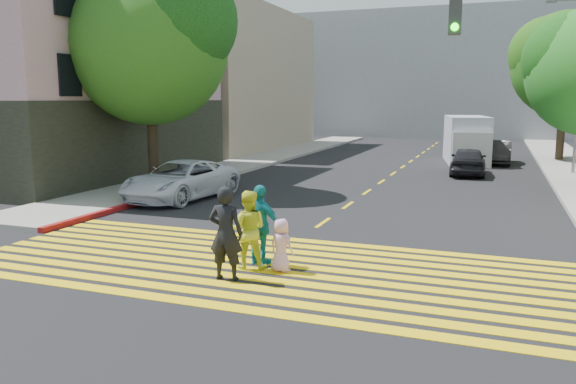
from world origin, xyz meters
The scene contains 19 objects.
ground centered at (0.00, 0.00, 0.00)m, with size 120.00×120.00×0.00m, color black.
sidewalk_left centered at (-8.50, 22.00, 0.07)m, with size 3.00×40.00×0.15m, color gray.
curb_red centered at (-6.90, 6.00, 0.08)m, with size 0.20×8.00×0.16m, color maroon.
crosswalk centered at (0.00, 1.28, 0.01)m, with size 13.40×5.30×0.01m.
lane_line centered at (0.00, 22.50, 0.01)m, with size 0.12×34.40×0.01m.
building_left_pink centered at (-16.00, 12.00, 4.58)m, with size 12.10×14.10×11.00m.
building_left_tan centered at (-16.00, 28.00, 5.00)m, with size 12.00×16.00×10.00m, color tan.
backdrop_block centered at (0.00, 48.00, 6.00)m, with size 30.00×8.00×12.00m, color gray.
tree_left centered at (-8.25, 9.72, 6.07)m, with size 7.65×7.27×9.00m.
tree_right_far centered at (8.31, 26.80, 5.95)m, with size 6.74×6.17×8.81m.
pedestrian_man centered at (-0.31, 0.21, 0.97)m, with size 0.71×0.46×1.94m, color black.
pedestrian_woman centered at (-0.21, 1.07, 0.86)m, with size 0.83×0.65×1.72m, color yellow.
pedestrian_child centered at (0.56, 1.09, 0.58)m, with size 0.56×0.37×1.16m, color #E4ABD1.
pedestrian_extra centered at (-0.06, 1.42, 0.90)m, with size 1.05×0.44×1.79m, color teal.
white_sedan centered at (-6.11, 8.10, 0.71)m, with size 2.34×5.08×1.41m, color silver.
dark_car_near centered at (3.48, 18.81, 0.69)m, with size 1.63×4.05×1.38m, color black.
silver_car centered at (3.23, 29.82, 0.74)m, with size 2.06×5.07×1.47m, color gray.
dark_car_parked centered at (4.84, 24.48, 0.66)m, with size 1.41×4.04×1.33m, color black.
white_van centered at (3.11, 24.20, 1.27)m, with size 2.98×5.94×2.68m.
Camera 1 is at (4.73, -9.71, 3.64)m, focal length 35.00 mm.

